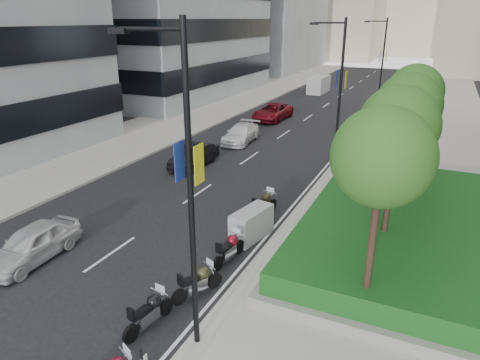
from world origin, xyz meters
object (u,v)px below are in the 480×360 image
Objects in this scene: motorcycle_5 at (252,224)px; motorcycle_3 at (198,282)px; car_d at (273,112)px; car_a at (32,244)px; lamp_post_2 at (381,62)px; motorcycle_6 at (264,205)px; motorcycle_4 at (229,248)px; car_c at (241,134)px; delivery_van at (318,85)px; lamp_post_0 at (185,182)px; car_b at (194,156)px; lamp_post_1 at (338,88)px; motorcycle_2 at (149,312)px.

motorcycle_3 is at bearing -169.18° from motorcycle_5.
car_d is at bearing 29.56° from motorcycle_5.
car_a is at bearing -87.19° from car_d.
car_d is at bearing 40.08° from motorcycle_3.
motorcycle_6 is at bearing -92.93° from lamp_post_2.
car_d reaches higher than motorcycle_4.
car_a is (-7.03, -3.13, 0.14)m from motorcycle_4.
car_c is (-6.52, 11.55, 0.08)m from motorcycle_6.
lamp_post_2 reaches higher than delivery_van.
motorcycle_3 is 7.09m from car_a.
car_a is at bearing 149.72° from motorcycle_6.
lamp_post_0 reaches higher than car_d.
motorcycle_3 is 0.47× the size of car_a.
delivery_van is at bearing 91.08° from car_b.
motorcycle_3 is at bearing -58.68° from car_b.
lamp_post_1 is 4.70× the size of motorcycle_3.
motorcycle_5 is (-1.00, -28.37, -4.40)m from lamp_post_2.
lamp_post_0 is 2.14× the size of car_b.
car_d is (-7.41, 24.20, 0.19)m from motorcycle_4.
motorcycle_4 reaches higher than motorcycle_3.
lamp_post_2 reaches higher than motorcycle_6.
lamp_post_0 is 22.32m from car_c.
car_d reaches higher than motorcycle_2.
lamp_post_1 is 11.31m from motorcycle_5.
lamp_post_1 is 9.76m from car_b.
motorcycle_6 is 0.54× the size of car_a.
motorcycle_6 is (-0.34, 2.24, -0.07)m from motorcycle_5.
lamp_post_0 is at bearing -59.46° from car_b.
delivery_van is at bearing 100.75° from lamp_post_0.
car_d reaches higher than car_a.
motorcycle_5 is 39.89m from delivery_van.
lamp_post_0 is 10.02m from motorcycle_6.
car_d is at bearing 106.36° from lamp_post_0.
lamp_post_2 is 14.44m from delivery_van.
lamp_post_0 is at bearing -71.61° from car_d.
car_d is at bearing -143.46° from lamp_post_2.
motorcycle_3 is at bearing -72.40° from car_d.
car_b is at bearing -88.56° from delivery_van.
delivery_van reaches higher than motorcycle_4.
motorcycle_2 is at bearing -80.61° from delivery_van.
motorcycle_3 is 0.41× the size of car_c.
lamp_post_0 is 8.02m from motorcycle_5.
motorcycle_6 reaches higher than motorcycle_3.
car_c is (-6.85, 18.33, 0.13)m from motorcycle_3.
lamp_post_0 reaches higher than motorcycle_2.
motorcycle_2 is 0.51× the size of car_a.
motorcycle_3 is 27.67m from car_d.
motorcycle_4 is 0.89× the size of motorcycle_5.
lamp_post_2 is at bearing 73.70° from car_a.
car_a is (-8.06, -15.59, -4.37)m from lamp_post_1.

